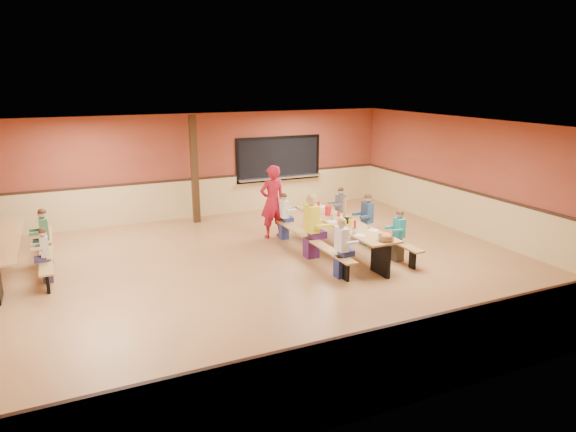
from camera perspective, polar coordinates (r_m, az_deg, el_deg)
name	(u,v)px	position (r m, az deg, el deg)	size (l,w,h in m)	color
ground	(261,272)	(10.90, -3.07, -6.25)	(12.00, 12.00, 0.00)	#956238
room_envelope	(260,241)	(10.67, -3.12, -2.80)	(12.04, 10.04, 3.02)	brown
kitchen_pass_through	(279,161)	(15.93, -1.02, 6.16)	(2.78, 0.28, 1.38)	black
structural_post	(195,170)	(14.50, -10.35, 5.08)	(0.18, 0.18, 3.00)	#312010
cafeteria_table_main	(343,231)	(12.01, 6.10, -1.62)	(1.91, 3.70, 0.74)	#AB7D44
cafeteria_table_second	(2,248)	(12.26, -29.17, -3.17)	(1.91, 3.70, 0.74)	#AB7D44
seated_child_white_left	(341,248)	(10.48, 5.94, -3.59)	(0.38, 0.31, 1.24)	white
seated_adult_yellow	(311,226)	(11.57, 2.62, -1.17)	(0.49, 0.40, 1.46)	yellow
seated_child_grey_left	(284,216)	(12.93, -0.47, -0.06)	(0.35, 0.29, 1.17)	white
seated_child_teal_right	(399,236)	(11.62, 12.20, -2.19)	(0.34, 0.28, 1.16)	teal
seated_child_navy_right	(367,220)	(12.61, 8.77, -0.42)	(0.39, 0.32, 1.26)	navy
seated_child_char_right	(340,210)	(13.68, 5.81, 0.72)	(0.35, 0.29, 1.17)	#565A63
seated_child_green_sec	(45,237)	(12.34, -25.38, -2.14)	(0.38, 0.31, 1.24)	#397852
seated_child_tan_sec	(46,256)	(11.28, -25.34, -4.02)	(0.32, 0.26, 1.11)	#BFAC9C
standing_woman	(273,202)	(12.98, -1.73, 1.60)	(0.68, 0.45, 1.87)	#A91328
punch_pitcher	(328,211)	(12.47, 4.47, 0.59)	(0.16, 0.16, 0.22)	red
chip_bowl	(386,237)	(10.68, 10.84, -2.34)	(0.32, 0.32, 0.15)	orange
napkin_dispenser	(348,220)	(11.85, 6.68, -0.47)	(0.10, 0.14, 0.13)	black
condiment_mustard	(350,223)	(11.59, 6.88, -0.73)	(0.06, 0.06, 0.17)	yellow
condiment_ketchup	(355,224)	(11.47, 7.45, -0.91)	(0.06, 0.06, 0.17)	#B2140F
table_paddle	(344,215)	(11.98, 6.27, 0.07)	(0.16, 0.16, 0.56)	black
place_settings	(343,219)	(11.94, 6.14, -0.39)	(0.65, 3.30, 0.11)	beige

